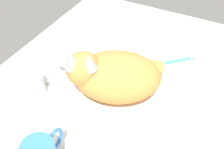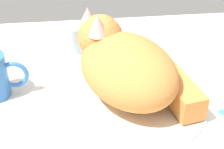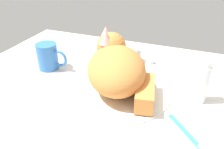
# 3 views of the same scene
# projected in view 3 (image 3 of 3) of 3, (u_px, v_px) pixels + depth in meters

# --- Properties ---
(ground_plane) EXTENTS (1.10, 0.83, 0.03)m
(ground_plane) POSITION_uv_depth(u_px,v_px,m) (116.00, 94.00, 0.75)
(ground_plane) COLOR silver
(sink_basin) EXTENTS (0.34, 0.34, 0.01)m
(sink_basin) POSITION_uv_depth(u_px,v_px,m) (116.00, 89.00, 0.74)
(sink_basin) COLOR silver
(sink_basin) RESTS_ON ground_plane
(faucet) EXTENTS (0.14, 0.10, 0.06)m
(faucet) POSITION_uv_depth(u_px,v_px,m) (136.00, 56.00, 0.90)
(faucet) COLOR silver
(faucet) RESTS_ON ground_plane
(cat) EXTENTS (0.27, 0.29, 0.16)m
(cat) POSITION_uv_depth(u_px,v_px,m) (117.00, 66.00, 0.71)
(cat) COLOR #D17F3D
(cat) RESTS_ON sink_basin
(coffee_mug) EXTENTS (0.12, 0.07, 0.10)m
(coffee_mug) POSITION_uv_depth(u_px,v_px,m) (48.00, 56.00, 0.84)
(coffee_mug) COLOR #3372C6
(coffee_mug) RESTS_ON ground_plane
(rinse_cup) EXTENTS (0.07, 0.07, 0.07)m
(rinse_cup) POSITION_uv_depth(u_px,v_px,m) (110.00, 48.00, 0.94)
(rinse_cup) COLOR silver
(rinse_cup) RESTS_ON ground_plane
(toothpaste_bottle) EXTENTS (0.04, 0.04, 0.13)m
(toothpaste_bottle) POSITION_uv_depth(u_px,v_px,m) (202.00, 83.00, 0.66)
(toothpaste_bottle) COLOR white
(toothpaste_bottle) RESTS_ON ground_plane
(toothbrush) EXTENTS (0.11, 0.12, 0.02)m
(toothbrush) POSITION_uv_depth(u_px,v_px,m) (189.00, 134.00, 0.56)
(toothbrush) COLOR #388CD8
(toothbrush) RESTS_ON ground_plane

